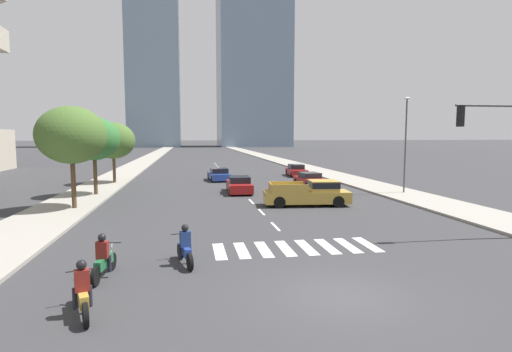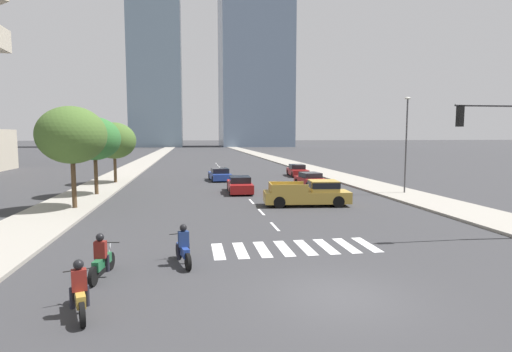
{
  "view_description": "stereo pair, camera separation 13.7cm",
  "coord_description": "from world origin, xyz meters",
  "px_view_note": "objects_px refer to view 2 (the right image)",
  "views": [
    {
      "loc": [
        -4.31,
        -10.68,
        4.61
      ],
      "look_at": [
        0.0,
        15.16,
        2.0
      ],
      "focal_mm": 28.42,
      "sensor_mm": 36.0,
      "label": 1
    },
    {
      "loc": [
        -4.18,
        -10.7,
        4.61
      ],
      "look_at": [
        0.0,
        15.16,
        2.0
      ],
      "focal_mm": 28.42,
      "sensor_mm": 36.0,
      "label": 2
    }
  ],
  "objects_px": {
    "sedan_blue_0": "(220,175)",
    "sedan_red_2": "(311,180)",
    "motorcycle_lead": "(79,293)",
    "pickup_truck": "(311,193)",
    "sedan_red_1": "(297,171)",
    "street_tree_nearest": "(72,135)",
    "sedan_red_3": "(240,185)",
    "traffic_signal_near": "(511,142)",
    "street_lamp_east": "(406,138)",
    "street_tree_third": "(114,141)",
    "street_tree_second": "(95,139)",
    "motorcycle_trailing": "(183,248)",
    "motorcycle_third": "(102,260)"
  },
  "relations": [
    {
      "from": "sedan_blue_0",
      "to": "street_lamp_east",
      "type": "distance_m",
      "value": 18.78
    },
    {
      "from": "motorcycle_trailing",
      "to": "traffic_signal_near",
      "type": "distance_m",
      "value": 14.72
    },
    {
      "from": "sedan_blue_0",
      "to": "street_tree_second",
      "type": "bearing_deg",
      "value": 128.4
    },
    {
      "from": "traffic_signal_near",
      "to": "sedan_blue_0",
      "type": "bearing_deg",
      "value": -67.14
    },
    {
      "from": "motorcycle_trailing",
      "to": "sedan_red_1",
      "type": "height_order",
      "value": "motorcycle_trailing"
    },
    {
      "from": "sedan_blue_0",
      "to": "sedan_red_2",
      "type": "height_order",
      "value": "sedan_red_2"
    },
    {
      "from": "sedan_red_1",
      "to": "sedan_red_3",
      "type": "bearing_deg",
      "value": -29.71
    },
    {
      "from": "sedan_blue_0",
      "to": "sedan_red_2",
      "type": "xyz_separation_m",
      "value": [
        7.75,
        -6.63,
        0.01
      ]
    },
    {
      "from": "street_tree_nearest",
      "to": "street_tree_second",
      "type": "distance_m",
      "value": 5.99
    },
    {
      "from": "motorcycle_third",
      "to": "street_tree_second",
      "type": "relative_size",
      "value": 0.36
    },
    {
      "from": "traffic_signal_near",
      "to": "motorcycle_lead",
      "type": "bearing_deg",
      "value": 16.9
    },
    {
      "from": "motorcycle_lead",
      "to": "pickup_truck",
      "type": "xyz_separation_m",
      "value": [
        10.68,
        14.92,
        0.23
      ]
    },
    {
      "from": "traffic_signal_near",
      "to": "street_lamp_east",
      "type": "bearing_deg",
      "value": -101.52
    },
    {
      "from": "street_tree_nearest",
      "to": "motorcycle_lead",
      "type": "bearing_deg",
      "value": -74.71
    },
    {
      "from": "motorcycle_lead",
      "to": "sedan_red_2",
      "type": "xyz_separation_m",
      "value": [
        13.56,
        24.36,
        0.02
      ]
    },
    {
      "from": "sedan_red_1",
      "to": "sedan_blue_0",
      "type": "bearing_deg",
      "value": -66.57
    },
    {
      "from": "sedan_red_2",
      "to": "motorcycle_lead",
      "type": "bearing_deg",
      "value": -33.31
    },
    {
      "from": "motorcycle_lead",
      "to": "sedan_red_1",
      "type": "relative_size",
      "value": 0.46
    },
    {
      "from": "sedan_red_1",
      "to": "street_tree_nearest",
      "type": "height_order",
      "value": "street_tree_nearest"
    },
    {
      "from": "motorcycle_trailing",
      "to": "street_tree_third",
      "type": "relative_size",
      "value": 0.36
    },
    {
      "from": "motorcycle_trailing",
      "to": "pickup_truck",
      "type": "relative_size",
      "value": 0.35
    },
    {
      "from": "motorcycle_trailing",
      "to": "street_tree_second",
      "type": "distance_m",
      "value": 19.57
    },
    {
      "from": "street_lamp_east",
      "to": "motorcycle_trailing",
      "type": "bearing_deg",
      "value": -138.5
    },
    {
      "from": "motorcycle_third",
      "to": "traffic_signal_near",
      "type": "relative_size",
      "value": 0.35
    },
    {
      "from": "sedan_red_2",
      "to": "motorcycle_trailing",
      "type": "bearing_deg",
      "value": -32.3
    },
    {
      "from": "traffic_signal_near",
      "to": "street_tree_second",
      "type": "height_order",
      "value": "traffic_signal_near"
    },
    {
      "from": "sedan_red_2",
      "to": "sedan_red_1",
      "type": "bearing_deg",
      "value": 167.8
    },
    {
      "from": "motorcycle_lead",
      "to": "street_tree_second",
      "type": "relative_size",
      "value": 0.35
    },
    {
      "from": "traffic_signal_near",
      "to": "sedan_red_2",
      "type": "bearing_deg",
      "value": -80.66
    },
    {
      "from": "traffic_signal_near",
      "to": "street_lamp_east",
      "type": "distance_m",
      "value": 13.95
    },
    {
      "from": "sedan_red_1",
      "to": "street_tree_second",
      "type": "bearing_deg",
      "value": -53.28
    },
    {
      "from": "street_tree_second",
      "to": "sedan_blue_0",
      "type": "bearing_deg",
      "value": 42.62
    },
    {
      "from": "motorcycle_third",
      "to": "sedan_blue_0",
      "type": "bearing_deg",
      "value": -3.43
    },
    {
      "from": "sedan_red_1",
      "to": "street_tree_second",
      "type": "height_order",
      "value": "street_tree_second"
    },
    {
      "from": "sedan_blue_0",
      "to": "street_lamp_east",
      "type": "relative_size",
      "value": 0.59
    },
    {
      "from": "motorcycle_third",
      "to": "sedan_red_3",
      "type": "height_order",
      "value": "motorcycle_third"
    },
    {
      "from": "motorcycle_trailing",
      "to": "pickup_truck",
      "type": "distance_m",
      "value": 13.81
    },
    {
      "from": "motorcycle_lead",
      "to": "street_lamp_east",
      "type": "relative_size",
      "value": 0.28
    },
    {
      "from": "sedan_red_1",
      "to": "traffic_signal_near",
      "type": "height_order",
      "value": "traffic_signal_near"
    },
    {
      "from": "sedan_red_2",
      "to": "street_tree_second",
      "type": "height_order",
      "value": "street_tree_second"
    },
    {
      "from": "motorcycle_lead",
      "to": "sedan_blue_0",
      "type": "height_order",
      "value": "motorcycle_lead"
    },
    {
      "from": "street_tree_third",
      "to": "sedan_red_1",
      "type": "bearing_deg",
      "value": 13.5
    },
    {
      "from": "sedan_red_2",
      "to": "traffic_signal_near",
      "type": "bearing_deg",
      "value": 5.13
    },
    {
      "from": "street_lamp_east",
      "to": "street_tree_third",
      "type": "xyz_separation_m",
      "value": [
        -23.81,
        10.93,
        -0.32
      ]
    },
    {
      "from": "street_lamp_east",
      "to": "street_tree_nearest",
      "type": "bearing_deg",
      "value": -172.72
    },
    {
      "from": "traffic_signal_near",
      "to": "street_tree_third",
      "type": "bearing_deg",
      "value": -49.49
    },
    {
      "from": "motorcycle_trailing",
      "to": "traffic_signal_near",
      "type": "relative_size",
      "value": 0.33
    },
    {
      "from": "motorcycle_third",
      "to": "traffic_signal_near",
      "type": "height_order",
      "value": "traffic_signal_near"
    },
    {
      "from": "motorcycle_lead",
      "to": "motorcycle_trailing",
      "type": "distance_m",
      "value": 4.55
    },
    {
      "from": "motorcycle_lead",
      "to": "street_tree_nearest",
      "type": "relative_size",
      "value": 0.33
    }
  ]
}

